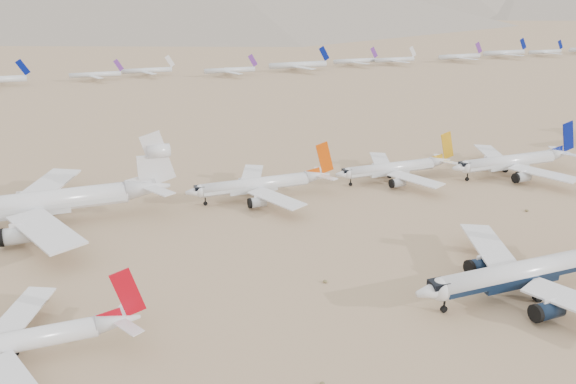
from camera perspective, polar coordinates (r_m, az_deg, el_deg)
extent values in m
plane|color=#8B6D51|center=(124.06, 19.73, -9.27)|extent=(7000.00, 7000.00, 0.00)
cylinder|color=silver|center=(121.72, 22.75, -7.49)|extent=(38.51, 4.55, 4.55)
cube|color=black|center=(121.97, 22.71, -7.72)|extent=(37.74, 4.62, 1.02)
sphere|color=silver|center=(110.26, 15.28, -9.50)|extent=(4.55, 4.55, 4.55)
cube|color=black|center=(109.29, 15.04, -9.01)|extent=(3.19, 2.96, 1.14)
cylinder|color=black|center=(115.95, 24.94, -10.86)|extent=(5.35, 3.28, 3.28)
cube|color=silver|center=(132.73, 19.75, -5.14)|extent=(14.87, 23.44, 0.71)
cylinder|color=black|center=(127.77, 19.01, -7.08)|extent=(5.35, 3.28, 3.28)
cylinder|color=black|center=(113.13, 15.54, -11.39)|extent=(1.37, 0.57, 1.37)
cylinder|color=black|center=(122.76, 24.04, -9.71)|extent=(1.91, 1.14, 1.91)
cylinder|color=black|center=(126.65, 22.05, -8.47)|extent=(1.91, 1.14, 1.91)
cylinder|color=silver|center=(104.76, -27.07, -13.61)|extent=(29.57, 3.55, 3.55)
cone|color=silver|center=(103.38, -16.84, -12.39)|extent=(7.39, 3.55, 3.55)
cube|color=silver|center=(96.18, -26.16, -17.12)|extent=(11.42, 18.00, 0.55)
cube|color=silver|center=(100.29, -15.86, -13.07)|extent=(4.69, 6.14, 0.21)
cube|color=silver|center=(113.63, -25.42, -10.97)|extent=(11.42, 18.00, 0.55)
cube|color=silver|center=(106.11, -16.23, -11.14)|extent=(4.69, 6.14, 0.21)
cube|color=#AA0513|center=(100.86, -15.96, -9.78)|extent=(5.60, 0.28, 9.23)
cylinder|color=black|center=(104.30, -26.20, -15.82)|extent=(1.49, 0.89, 1.49)
cylinder|color=black|center=(108.41, -26.01, -14.33)|extent=(1.49, 0.89, 1.49)
cylinder|color=silver|center=(197.30, 21.57, 2.92)|extent=(34.40, 4.17, 4.17)
cube|color=silver|center=(197.44, 21.55, 2.78)|extent=(33.71, 4.23, 0.94)
sphere|color=silver|center=(186.42, 17.61, 2.45)|extent=(4.17, 4.17, 4.17)
cube|color=black|center=(185.72, 17.50, 2.77)|extent=(2.92, 2.71, 1.04)
cone|color=silver|center=(211.82, 25.89, 3.50)|extent=(8.60, 4.17, 4.17)
cube|color=silver|center=(191.03, 24.51, 1.74)|extent=(13.29, 20.94, 0.65)
cube|color=silver|center=(210.33, 26.99, 3.37)|extent=(5.46, 7.14, 0.25)
cylinder|color=silver|center=(190.89, 22.71, 1.39)|extent=(4.78, 3.00, 3.00)
cube|color=silver|center=(207.86, 19.91, 3.75)|extent=(13.29, 20.94, 0.65)
cube|color=silver|center=(215.49, 25.48, 3.97)|extent=(5.46, 7.14, 0.25)
cylinder|color=silver|center=(202.85, 19.51, 2.86)|extent=(4.78, 3.00, 3.00)
cube|color=#020E66|center=(212.13, 26.59, 5.09)|extent=(6.52, 0.33, 10.74)
cylinder|color=black|center=(188.30, 17.73, 1.27)|extent=(1.25, 0.52, 1.25)
cylinder|color=black|center=(197.33, 22.29, 1.63)|extent=(1.75, 1.04, 1.75)
cylinder|color=black|center=(201.38, 21.19, 2.13)|extent=(1.75, 1.04, 1.75)
cylinder|color=silver|center=(181.38, 10.41, 2.40)|extent=(30.12, 3.66, 3.66)
cube|color=silver|center=(181.51, 10.40, 2.26)|extent=(29.52, 3.72, 0.82)
sphere|color=silver|center=(174.33, 6.15, 1.89)|extent=(3.66, 3.66, 3.66)
cube|color=black|center=(173.78, 6.00, 2.19)|extent=(2.56, 2.38, 0.92)
cone|color=silver|center=(191.30, 15.22, 3.03)|extent=(7.53, 3.66, 3.66)
cube|color=silver|center=(174.30, 12.82, 1.27)|extent=(11.63, 18.33, 0.57)
cube|color=silver|center=(189.36, 16.20, 2.91)|extent=(4.78, 6.25, 0.22)
cylinder|color=silver|center=(175.24, 11.13, 0.93)|extent=(4.18, 2.64, 2.64)
cube|color=silver|center=(191.41, 9.38, 3.20)|extent=(11.63, 18.33, 0.57)
cube|color=silver|center=(194.69, 15.00, 3.49)|extent=(4.78, 6.25, 0.22)
cylinder|color=silver|center=(187.36, 8.77, 2.34)|extent=(4.18, 2.64, 2.64)
cube|color=orange|center=(191.11, 15.88, 4.59)|extent=(5.71, 0.29, 9.41)
cylinder|color=black|center=(175.90, 6.37, 0.79)|extent=(1.10, 0.46, 1.10)
cylinder|color=black|center=(181.01, 11.09, 1.17)|extent=(1.54, 0.92, 1.54)
cylinder|color=black|center=(185.13, 10.27, 1.65)|extent=(1.54, 0.92, 1.54)
cylinder|color=silver|center=(163.06, -3.33, 0.78)|extent=(31.85, 3.89, 3.89)
cube|color=silver|center=(163.22, -3.33, 0.62)|extent=(31.22, 3.95, 0.88)
sphere|color=silver|center=(159.35, -8.80, 0.10)|extent=(3.89, 3.89, 3.89)
cube|color=black|center=(158.88, -9.02, 0.43)|extent=(2.73, 2.53, 0.97)
cone|color=silver|center=(169.52, 3.02, 1.65)|extent=(7.96, 3.89, 3.89)
cube|color=silver|center=(154.00, -1.19, -0.65)|extent=(12.30, 19.39, 0.60)
cube|color=silver|center=(166.79, 4.02, 1.49)|extent=(5.06, 6.61, 0.23)
cylinder|color=silver|center=(156.34, -3.06, -1.04)|extent=(4.42, 2.80, 2.80)
cube|color=silver|center=(174.13, -3.67, 1.81)|extent=(12.30, 19.39, 0.60)
cube|color=silver|center=(173.16, 3.01, 2.22)|extent=(5.06, 6.61, 0.23)
cylinder|color=silver|center=(170.53, -4.68, 0.76)|extent=(4.42, 2.80, 2.80)
cube|color=#CA4405|center=(168.72, 3.75, 3.51)|extent=(6.04, 0.31, 9.95)
cylinder|color=black|center=(160.89, -8.39, -1.16)|extent=(1.17, 0.49, 1.17)
cylinder|color=black|center=(162.25, -2.57, -0.69)|extent=(1.64, 0.97, 1.64)
cylinder|color=black|center=(167.12, -3.16, -0.06)|extent=(1.64, 0.97, 1.64)
cylinder|color=silver|center=(157.29, -24.68, -1.04)|extent=(47.63, 5.70, 5.70)
cube|color=silver|center=(157.52, -24.65, -1.28)|extent=(46.68, 5.79, 1.28)
cone|color=silver|center=(157.23, -14.04, 0.41)|extent=(11.91, 5.70, 5.70)
cube|color=silver|center=(141.72, -23.46, -3.54)|extent=(18.40, 28.99, 0.89)
cube|color=silver|center=(152.09, -12.93, 0.12)|extent=(7.56, 9.89, 0.34)
cylinder|color=silver|center=(147.89, -25.71, -4.00)|extent=(6.62, 4.11, 4.11)
cube|color=silver|center=(173.15, -23.18, 0.68)|extent=(18.40, 28.99, 0.89)
cube|color=silver|center=(162.41, -13.51, 1.36)|extent=(7.56, 9.89, 0.34)
cylinder|color=silver|center=(169.75, -25.21, -0.93)|extent=(6.62, 4.11, 4.11)
cube|color=silver|center=(155.09, -13.08, 3.42)|extent=(9.03, 0.46, 14.87)
cylinder|color=silver|center=(154.63, -13.02, 4.09)|extent=(5.95, 3.70, 3.70)
cylinder|color=black|center=(155.27, -23.74, -3.30)|extent=(2.40, 1.43, 2.40)
cylinder|color=black|center=(162.69, -23.66, -2.24)|extent=(2.40, 1.43, 2.40)
cube|color=#020E66|center=(394.47, -25.34, 11.39)|extent=(8.16, 0.40, 10.28)
cylinder|color=silver|center=(398.33, -18.99, 11.22)|extent=(32.62, 3.22, 3.22)
cube|color=#5F2987|center=(398.43, -16.84, 12.24)|extent=(6.50, 0.32, 8.18)
cube|color=silver|center=(390.04, -18.92, 10.99)|extent=(8.59, 15.02, 0.32)
cube|color=silver|center=(406.75, -19.04, 11.31)|extent=(8.59, 15.02, 0.32)
cylinder|color=silver|center=(407.86, -14.12, 11.89)|extent=(33.99, 3.36, 3.36)
cube|color=silver|center=(409.33, -11.92, 12.89)|extent=(6.77, 0.34, 8.53)
cube|color=silver|center=(399.27, -13.95, 11.66)|extent=(8.95, 15.65, 0.34)
cube|color=silver|center=(416.59, -14.28, 11.97)|extent=(8.95, 15.65, 0.34)
cylinder|color=silver|center=(398.60, -5.94, 12.21)|extent=(35.64, 3.52, 3.52)
cube|color=#5F2987|center=(402.44, -3.60, 13.20)|extent=(7.10, 0.35, 8.94)
cube|color=silver|center=(389.85, -5.57, 11.96)|extent=(9.39, 16.40, 0.35)
cube|color=silver|center=(407.51, -6.28, 12.29)|extent=(9.39, 16.40, 0.35)
cylinder|color=silver|center=(421.05, 1.02, 12.79)|extent=(44.20, 4.37, 4.37)
cube|color=#020E66|center=(428.26, 3.69, 13.87)|extent=(8.80, 0.44, 11.09)
cube|color=silver|center=(410.62, 1.63, 12.50)|extent=(11.64, 20.35, 0.44)
cube|color=silver|center=(431.69, 0.45, 12.88)|extent=(11.64, 20.35, 0.44)
cylinder|color=silver|center=(450.81, 6.80, 13.08)|extent=(35.34, 3.49, 3.49)
cube|color=#5F2987|center=(457.98, 8.74, 13.85)|extent=(7.04, 0.35, 8.86)
cube|color=silver|center=(442.83, 7.35, 12.87)|extent=(9.31, 16.27, 0.35)
cube|color=silver|center=(458.95, 6.26, 13.16)|extent=(9.31, 16.27, 0.35)
cylinder|color=silver|center=(463.85, 10.78, 13.07)|extent=(34.50, 3.41, 3.41)
cube|color=silver|center=(471.80, 12.56, 13.77)|extent=(6.87, 0.34, 8.65)
cube|color=silver|center=(456.36, 11.36, 12.86)|extent=(9.09, 15.88, 0.34)
cube|color=silver|center=(471.51, 10.20, 13.15)|extent=(9.09, 15.88, 0.34)
cylinder|color=silver|center=(496.20, 17.04, 13.03)|extent=(38.95, 3.85, 3.85)
cube|color=#5F2987|center=(506.83, 18.81, 13.72)|extent=(7.76, 0.38, 9.77)
cube|color=silver|center=(488.34, 17.75, 12.79)|extent=(10.26, 17.93, 0.38)
cube|color=silver|center=(504.25, 16.33, 13.13)|extent=(10.26, 17.93, 0.38)
cylinder|color=silver|center=(535.74, 21.09, 13.06)|extent=(41.79, 4.13, 4.13)
cube|color=#020E66|center=(548.23, 22.78, 13.72)|extent=(8.32, 0.41, 10.48)
cube|color=silver|center=(527.77, 21.86, 12.81)|extent=(11.01, 19.24, 0.41)
cube|color=silver|center=(543.93, 20.32, 13.17)|extent=(11.01, 19.24, 0.41)
cylinder|color=silver|center=(561.82, 24.66, 12.82)|extent=(34.43, 3.40, 3.40)
cube|color=#020E66|center=(572.80, 25.93, 13.33)|extent=(6.86, 0.34, 8.64)
cube|color=silver|center=(555.62, 25.30, 12.61)|extent=(9.07, 15.85, 0.34)
cube|color=silver|center=(568.19, 24.02, 12.92)|extent=(9.07, 15.85, 0.34)
ellipsoid|color=brown|center=(122.52, -23.43, -10.01)|extent=(1.12, 1.12, 0.62)
ellipsoid|color=brown|center=(92.56, 3.51, -18.86)|extent=(0.84, 0.84, 0.46)
ellipsoid|color=brown|center=(119.44, 3.79, -9.04)|extent=(0.98, 0.98, 0.54)
ellipsoid|color=brown|center=(140.90, 27.02, -6.62)|extent=(0.84, 0.84, 0.46)
ellipsoid|color=brown|center=(168.51, 23.08, -1.74)|extent=(0.98, 0.98, 0.54)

